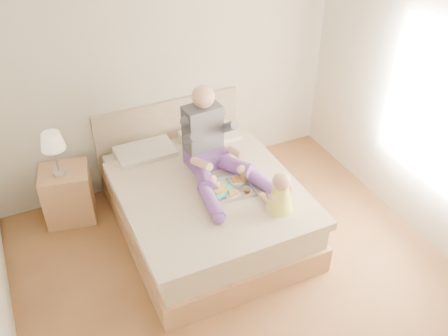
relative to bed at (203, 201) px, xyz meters
name	(u,v)px	position (x,y,z in m)	size (l,w,h in m)	color
room	(265,160)	(0.08, -1.08, 1.19)	(4.02, 4.22, 2.71)	brown
bed	(203,201)	(0.00, 0.00, 0.00)	(1.70, 2.18, 1.00)	#A7764E
nightstand	(68,194)	(-1.25, 0.73, -0.01)	(0.57, 0.53, 0.61)	#A7764E
lamp	(52,143)	(-1.29, 0.69, 0.66)	(0.24, 0.24, 0.49)	silver
adult	(212,149)	(0.15, 0.08, 0.56)	(0.78, 1.13, 0.92)	#62398F
tray	(226,186)	(0.15, -0.25, 0.33)	(0.54, 0.45, 0.14)	silver
baby	(280,195)	(0.46, -0.72, 0.46)	(0.27, 0.37, 0.41)	#F9F74E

